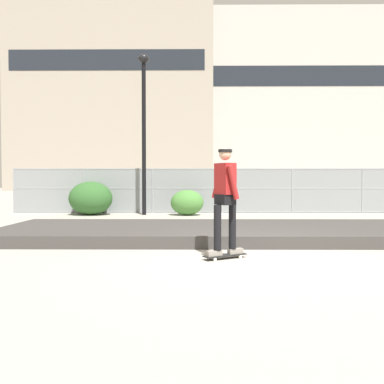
{
  "coord_description": "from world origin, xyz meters",
  "views": [
    {
      "loc": [
        -1.11,
        -7.14,
        1.38
      ],
      "look_at": [
        -1.2,
        3.95,
        1.04
      ],
      "focal_mm": 38.12,
      "sensor_mm": 36.0,
      "label": 1
    }
  ],
  "objects_px": {
    "shrub_left": "(90,200)",
    "shrub_right": "(187,203)",
    "parked_car_mid": "(228,191)",
    "skateboard": "(225,255)",
    "shrub_center": "(91,198)",
    "parked_car_near": "(105,191)",
    "skater": "(225,194)",
    "street_lamp": "(144,114)"
  },
  "relations": [
    {
      "from": "parked_car_mid",
      "to": "shrub_left",
      "type": "relative_size",
      "value": 3.03
    },
    {
      "from": "shrub_center",
      "to": "shrub_right",
      "type": "bearing_deg",
      "value": -1.2
    },
    {
      "from": "skater",
      "to": "parked_car_near",
      "type": "distance_m",
      "value": 12.87
    },
    {
      "from": "shrub_left",
      "to": "shrub_center",
      "type": "distance_m",
      "value": 0.63
    },
    {
      "from": "shrub_left",
      "to": "shrub_right",
      "type": "relative_size",
      "value": 1.15
    },
    {
      "from": "skateboard",
      "to": "shrub_left",
      "type": "bearing_deg",
      "value": 117.16
    },
    {
      "from": "shrub_left",
      "to": "shrub_right",
      "type": "distance_m",
      "value": 4.01
    },
    {
      "from": "skateboard",
      "to": "shrub_center",
      "type": "bearing_deg",
      "value": 117.75
    },
    {
      "from": "shrub_center",
      "to": "shrub_right",
      "type": "height_order",
      "value": "shrub_center"
    },
    {
      "from": "street_lamp",
      "to": "shrub_left",
      "type": "xyz_separation_m",
      "value": [
        -2.26,
        0.49,
        -3.37
      ]
    },
    {
      "from": "parked_car_near",
      "to": "shrub_right",
      "type": "xyz_separation_m",
      "value": [
        3.9,
        -3.29,
        -0.34
      ]
    },
    {
      "from": "skater",
      "to": "parked_car_mid",
      "type": "height_order",
      "value": "skater"
    },
    {
      "from": "skateboard",
      "to": "shrub_left",
      "type": "distance_m",
      "value": 10.52
    },
    {
      "from": "skater",
      "to": "parked_car_mid",
      "type": "xyz_separation_m",
      "value": [
        0.98,
        11.84,
        -0.3
      ]
    },
    {
      "from": "shrub_left",
      "to": "shrub_right",
      "type": "bearing_deg",
      "value": -9.65
    },
    {
      "from": "skateboard",
      "to": "street_lamp",
      "type": "relative_size",
      "value": 0.13
    },
    {
      "from": "shrub_left",
      "to": "parked_car_near",
      "type": "bearing_deg",
      "value": 88.8
    },
    {
      "from": "skateboard",
      "to": "parked_car_mid",
      "type": "bearing_deg",
      "value": 85.28
    },
    {
      "from": "street_lamp",
      "to": "shrub_center",
      "type": "bearing_deg",
      "value": -177.16
    },
    {
      "from": "shrub_center",
      "to": "shrub_right",
      "type": "relative_size",
      "value": 1.33
    },
    {
      "from": "parked_car_mid",
      "to": "skateboard",
      "type": "bearing_deg",
      "value": -94.72
    },
    {
      "from": "parked_car_near",
      "to": "shrub_right",
      "type": "bearing_deg",
      "value": -40.14
    },
    {
      "from": "shrub_center",
      "to": "shrub_right",
      "type": "xyz_separation_m",
      "value": [
        3.76,
        -0.08,
        -0.16
      ]
    },
    {
      "from": "street_lamp",
      "to": "parked_car_near",
      "type": "height_order",
      "value": "street_lamp"
    },
    {
      "from": "parked_car_mid",
      "to": "shrub_center",
      "type": "relative_size",
      "value": 2.63
    },
    {
      "from": "parked_car_near",
      "to": "street_lamp",
      "type": "bearing_deg",
      "value": -54.58
    },
    {
      "from": "parked_car_near",
      "to": "shrub_right",
      "type": "relative_size",
      "value": 3.52
    },
    {
      "from": "skater",
      "to": "parked_car_near",
      "type": "bearing_deg",
      "value": 111.61
    },
    {
      "from": "shrub_center",
      "to": "skater",
      "type": "bearing_deg",
      "value": -62.25
    },
    {
      "from": "skater",
      "to": "street_lamp",
      "type": "distance_m",
      "value": 9.63
    },
    {
      "from": "parked_car_mid",
      "to": "shrub_right",
      "type": "bearing_deg",
      "value": -119.85
    },
    {
      "from": "skateboard",
      "to": "parked_car_near",
      "type": "height_order",
      "value": "parked_car_near"
    },
    {
      "from": "skater",
      "to": "parked_car_near",
      "type": "relative_size",
      "value": 0.41
    },
    {
      "from": "skateboard",
      "to": "parked_car_mid",
      "type": "height_order",
      "value": "parked_car_mid"
    },
    {
      "from": "shrub_left",
      "to": "shrub_center",
      "type": "xyz_separation_m",
      "value": [
        0.19,
        -0.59,
        0.09
      ]
    },
    {
      "from": "skateboard",
      "to": "shrub_center",
      "type": "distance_m",
      "value": 9.91
    },
    {
      "from": "skater",
      "to": "shrub_left",
      "type": "bearing_deg",
      "value": 117.16
    },
    {
      "from": "skater",
      "to": "parked_car_mid",
      "type": "relative_size",
      "value": 0.42
    },
    {
      "from": "street_lamp",
      "to": "skateboard",
      "type": "bearing_deg",
      "value": -74.06
    },
    {
      "from": "skateboard",
      "to": "street_lamp",
      "type": "xyz_separation_m",
      "value": [
        -2.53,
        8.86,
        3.88
      ]
    },
    {
      "from": "shrub_center",
      "to": "shrub_left",
      "type": "bearing_deg",
      "value": 107.72
    },
    {
      "from": "street_lamp",
      "to": "parked_car_near",
      "type": "distance_m",
      "value": 4.91
    }
  ]
}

